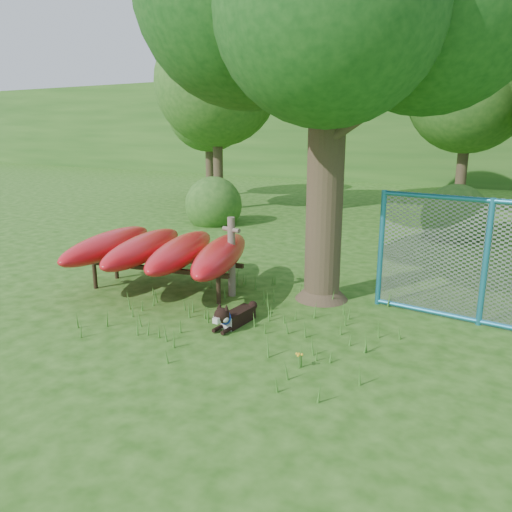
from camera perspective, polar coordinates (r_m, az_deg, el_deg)
The scene contains 13 objects.
ground at distance 7.38m, azimuth -6.10°, elevation -9.38°, with size 80.00×80.00×0.00m, color #1E4C0F.
wooden_post at distance 8.93m, azimuth -2.81°, elevation 0.14°, with size 0.40×0.16×1.45m.
kayak_rack at distance 9.39m, azimuth -10.68°, elevation 0.72°, with size 3.87×3.45×1.02m.
husky_dog at distance 7.71m, azimuth -2.67°, elevation -6.94°, with size 0.28×1.02×0.45m.
fence_section at distance 8.27m, azimuth 24.74°, elevation -0.74°, with size 3.38×0.40×3.30m.
wildflower_clump at distance 6.45m, azimuth 4.93°, elevation -11.29°, with size 0.10×0.11×0.22m.
bg_tree_a at distance 18.74m, azimuth -4.53°, elevation 19.02°, with size 4.40×4.40×6.70m.
bg_tree_b at distance 18.97m, azimuth 8.62°, elevation 22.27°, with size 5.20×5.20×8.22m.
bg_tree_c at distance 18.63m, azimuth 23.21°, elevation 16.82°, with size 4.00×4.00×6.12m.
bg_tree_f at distance 22.58m, azimuth -5.46°, elevation 16.29°, with size 3.60×3.60×5.55m.
shrub_left at distance 16.04m, azimuth -4.84°, elevation 3.70°, with size 1.80×1.80×1.80m, color #29581C.
shrub_mid at distance 14.87m, azimuth 21.56°, elevation 1.88°, with size 1.80×1.80×1.80m, color #29581C.
wooded_hillside at distance 33.67m, azimuth 23.82°, elevation 13.28°, with size 80.00×12.00×6.00m, color #29581C.
Camera 1 is at (4.03, -5.42, 2.97)m, focal length 35.00 mm.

